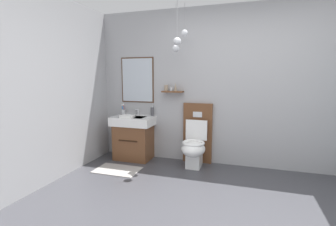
{
  "coord_description": "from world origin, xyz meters",
  "views": [
    {
      "loc": [
        0.12,
        -2.21,
        1.43
      ],
      "look_at": [
        -1.11,
        1.6,
        0.85
      ],
      "focal_mm": 26.53,
      "sensor_mm": 36.0,
      "label": 1
    }
  ],
  "objects_px": {
    "soap_dispenser": "(152,111)",
    "vanity_sink_left": "(134,137)",
    "toothbrush_cup": "(123,111)",
    "folded_hand_towel": "(127,116)",
    "toilet": "(195,143)"
  },
  "relations": [
    {
      "from": "soap_dispenser",
      "to": "vanity_sink_left",
      "type": "bearing_deg",
      "value": -148.59
    },
    {
      "from": "toothbrush_cup",
      "to": "folded_hand_towel",
      "type": "relative_size",
      "value": 0.9
    },
    {
      "from": "vanity_sink_left",
      "to": "soap_dispenser",
      "type": "distance_m",
      "value": 0.55
    },
    {
      "from": "vanity_sink_left",
      "to": "toilet",
      "type": "height_order",
      "value": "toilet"
    },
    {
      "from": "toilet",
      "to": "folded_hand_towel",
      "type": "relative_size",
      "value": 4.55
    },
    {
      "from": "toilet",
      "to": "vanity_sink_left",
      "type": "bearing_deg",
      "value": -179.87
    },
    {
      "from": "vanity_sink_left",
      "to": "toilet",
      "type": "distance_m",
      "value": 1.1
    },
    {
      "from": "toilet",
      "to": "toothbrush_cup",
      "type": "height_order",
      "value": "toilet"
    },
    {
      "from": "vanity_sink_left",
      "to": "toothbrush_cup",
      "type": "bearing_deg",
      "value": 149.28
    },
    {
      "from": "soap_dispenser",
      "to": "toothbrush_cup",
      "type": "bearing_deg",
      "value": -178.92
    },
    {
      "from": "vanity_sink_left",
      "to": "soap_dispenser",
      "type": "xyz_separation_m",
      "value": [
        0.28,
        0.17,
        0.43
      ]
    },
    {
      "from": "toilet",
      "to": "soap_dispenser",
      "type": "xyz_separation_m",
      "value": [
        -0.81,
        0.17,
        0.46
      ]
    },
    {
      "from": "folded_hand_towel",
      "to": "vanity_sink_left",
      "type": "bearing_deg",
      "value": 74.3
    },
    {
      "from": "toilet",
      "to": "folded_hand_towel",
      "type": "bearing_deg",
      "value": -172.74
    },
    {
      "from": "vanity_sink_left",
      "to": "folded_hand_towel",
      "type": "relative_size",
      "value": 3.42
    }
  ]
}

